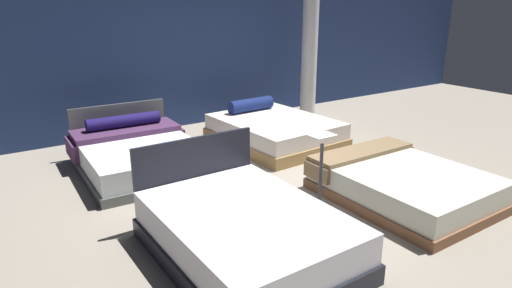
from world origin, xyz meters
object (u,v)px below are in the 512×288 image
(bed_3, at_px, (274,131))
(price_sign, at_px, (320,187))
(support_pillar, at_px, (310,34))
(bed_1, at_px, (403,183))
(bed_0, at_px, (245,233))
(bed_2, at_px, (138,154))

(bed_3, bearing_deg, price_sign, -118.40)
(bed_3, height_order, support_pillar, support_pillar)
(bed_3, bearing_deg, bed_1, -92.39)
(bed_0, xyz_separation_m, bed_3, (2.34, 2.75, -0.02))
(bed_0, relative_size, bed_3, 0.97)
(bed_0, distance_m, support_pillar, 5.77)
(price_sign, height_order, support_pillar, support_pillar)
(bed_1, distance_m, bed_3, 2.73)
(bed_1, height_order, support_pillar, support_pillar)
(bed_2, bearing_deg, price_sign, -63.93)
(bed_0, height_order, bed_1, bed_0)
(bed_2, distance_m, bed_3, 2.41)
(bed_3, xyz_separation_m, support_pillar, (1.69, 1.10, 1.52))
(bed_0, height_order, bed_2, bed_0)
(bed_0, relative_size, bed_1, 1.06)
(support_pillar, bearing_deg, bed_0, -136.33)
(bed_1, height_order, bed_2, bed_2)
(bed_2, height_order, bed_3, bed_2)
(bed_3, distance_m, support_pillar, 2.53)
(support_pillar, bearing_deg, bed_3, -146.92)
(bed_1, relative_size, bed_2, 0.97)
(bed_1, height_order, price_sign, price_sign)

